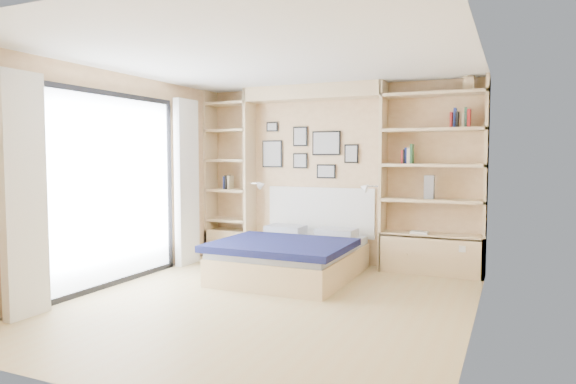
% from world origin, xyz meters
% --- Properties ---
extents(ground, '(4.50, 4.50, 0.00)m').
position_xyz_m(ground, '(0.00, 0.00, 0.00)').
color(ground, tan).
rests_on(ground, ground).
extents(room_shell, '(4.50, 4.50, 4.50)m').
position_xyz_m(room_shell, '(-0.39, 1.52, 1.08)').
color(room_shell, '#DBB582').
rests_on(room_shell, ground).
extents(bed, '(1.59, 2.00, 1.07)m').
position_xyz_m(bed, '(-0.24, 1.22, 0.26)').
color(bed, '#D2B585').
rests_on(bed, ground).
extents(photo_gallery, '(1.48, 0.02, 0.82)m').
position_xyz_m(photo_gallery, '(-0.45, 2.22, 1.60)').
color(photo_gallery, black).
rests_on(photo_gallery, ground).
extents(reading_lamps, '(1.92, 0.12, 0.15)m').
position_xyz_m(reading_lamps, '(-0.30, 2.00, 1.10)').
color(reading_lamps, silver).
rests_on(reading_lamps, ground).
extents(shelf_decor, '(3.57, 0.23, 2.03)m').
position_xyz_m(shelf_decor, '(1.12, 2.07, 1.69)').
color(shelf_decor, '#A51E1E').
rests_on(shelf_decor, ground).
extents(deck, '(3.20, 4.00, 0.05)m').
position_xyz_m(deck, '(-3.60, 0.00, 0.00)').
color(deck, '#6E5E51').
rests_on(deck, ground).
extents(deck_chair, '(0.46, 0.72, 0.70)m').
position_xyz_m(deck_chair, '(-3.75, 0.69, 0.33)').
color(deck_chair, tan).
rests_on(deck_chair, ground).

